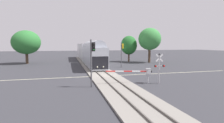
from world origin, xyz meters
TOP-DOWN VIEW (x-y plane):
  - ground_plane at (0.00, 0.00)m, footprint 220.00×220.00m
  - road_centre_stripe at (0.00, 0.00)m, footprint 44.00×0.20m
  - railway_track at (0.00, 0.00)m, footprint 4.40×80.00m
  - commuter_train at (0.00, 20.70)m, footprint 3.04×38.39m
  - crossing_gate_near at (3.64, -6.09)m, footprint 5.88×0.40m
  - crossing_signal_mast at (5.41, -6.80)m, footprint 1.36×0.44m
  - traffic_signal_median at (-2.65, -6.54)m, footprint 0.53×0.38m
  - traffic_signal_far_side at (5.60, 8.77)m, footprint 0.53×0.38m
  - oak_far_right at (11.13, 20.11)m, footprint 4.40×4.40m
  - pine_left_background at (-14.88, 21.37)m, footprint 6.73×6.73m
  - maple_right_background at (15.56, 16.59)m, footprint 5.81×5.81m

SIDE VIEW (x-z plane):
  - ground_plane at x=0.00m, z-range 0.00..0.00m
  - road_centre_stripe at x=0.00m, z-range 0.00..0.01m
  - railway_track at x=0.00m, z-range -0.06..0.26m
  - crossing_gate_near at x=3.64m, z-range 0.51..2.31m
  - crossing_signal_mast at x=5.41m, z-range 0.42..4.14m
  - commuter_train at x=0.00m, z-range 0.21..5.37m
  - traffic_signal_far_side at x=5.60m, z-range 0.89..6.09m
  - traffic_signal_median at x=-2.65m, z-range 0.90..6.20m
  - oak_far_right at x=11.13m, z-range 0.96..8.02m
  - pine_left_background at x=-14.88m, z-range 1.17..9.31m
  - maple_right_background at x=15.56m, z-range 1.61..10.60m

